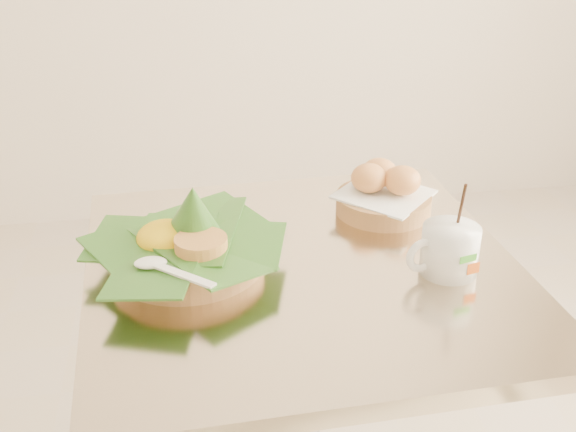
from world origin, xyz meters
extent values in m
cube|color=beige|center=(0.11, 0.00, 0.73)|extent=(0.73, 0.73, 0.03)
cylinder|color=#AF854B|center=(-0.07, 0.03, 0.77)|extent=(0.25, 0.25, 0.04)
cone|color=#2B611B|center=(-0.06, 0.03, 0.84)|extent=(0.10, 0.13, 0.13)
ellipsoid|color=yellow|center=(-0.11, 0.04, 0.80)|extent=(0.09, 0.09, 0.05)
cylinder|color=#CC9347|center=(-0.05, -0.01, 0.81)|extent=(0.08, 0.08, 0.02)
cylinder|color=#AF854B|center=(0.30, 0.17, 0.77)|extent=(0.18, 0.18, 0.04)
cube|color=white|center=(0.30, 0.17, 0.79)|extent=(0.21, 0.21, 0.01)
ellipsoid|color=#CA682E|center=(0.27, 0.18, 0.82)|extent=(0.07, 0.07, 0.05)
ellipsoid|color=#CA682E|center=(0.33, 0.16, 0.82)|extent=(0.07, 0.07, 0.05)
ellipsoid|color=#CA682E|center=(0.30, 0.20, 0.82)|extent=(0.07, 0.07, 0.05)
cylinder|color=white|center=(0.34, -0.06, 0.79)|extent=(0.09, 0.09, 0.08)
torus|color=white|center=(0.29, -0.08, 0.79)|extent=(0.06, 0.03, 0.06)
cylinder|color=#442213|center=(0.34, -0.06, 0.83)|extent=(0.08, 0.08, 0.01)
cylinder|color=black|center=(0.35, -0.05, 0.85)|extent=(0.02, 0.05, 0.12)
cube|color=green|center=(0.35, -0.11, 0.80)|extent=(0.03, 0.01, 0.01)
cube|color=orange|center=(0.36, -0.11, 0.78)|extent=(0.02, 0.01, 0.02)
camera|label=1|loc=(-0.08, -1.01, 1.34)|focal=45.00mm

